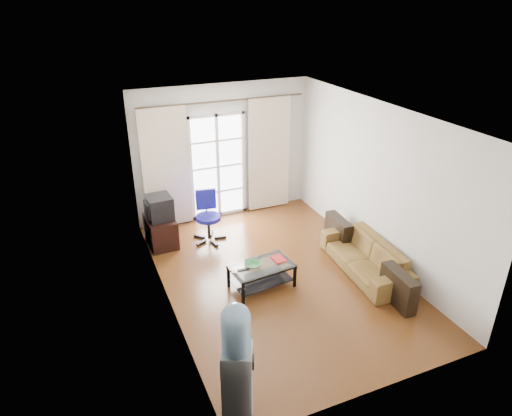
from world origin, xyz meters
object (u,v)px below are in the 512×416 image
(crt_tv, at_px, (158,208))
(water_cooler, at_px, (237,364))
(task_chair, at_px, (208,226))
(tv_stand, at_px, (161,231))
(coffee_table, at_px, (262,273))
(sofa, at_px, (365,257))

(crt_tv, xyz_separation_m, water_cooler, (-0.07, -4.16, 0.07))
(task_chair, bearing_deg, tv_stand, 177.36)
(task_chair, bearing_deg, coffee_table, -71.75)
(coffee_table, relative_size, crt_tv, 2.09)
(sofa, distance_m, task_chair, 2.90)
(sofa, xyz_separation_m, tv_stand, (-2.93, 2.21, -0.01))
(tv_stand, xyz_separation_m, task_chair, (0.86, -0.17, 0.02))
(tv_stand, xyz_separation_m, water_cooler, (-0.07, -4.15, 0.54))
(coffee_table, bearing_deg, crt_tv, 120.42)
(water_cooler, bearing_deg, tv_stand, 113.12)
(crt_tv, bearing_deg, coffee_table, -63.09)
(tv_stand, relative_size, water_cooler, 0.47)
(coffee_table, height_order, water_cooler, water_cooler)
(task_chair, bearing_deg, sofa, -35.92)
(coffee_table, xyz_separation_m, water_cooler, (-1.23, -2.18, 0.55))
(coffee_table, xyz_separation_m, tv_stand, (-1.16, 1.97, 0.01))
(task_chair, bearing_deg, crt_tv, 176.71)
(sofa, xyz_separation_m, task_chair, (-2.07, 2.04, 0.01))
(water_cooler, bearing_deg, task_chair, 100.94)
(task_chair, bearing_deg, water_cooler, -94.48)
(sofa, bearing_deg, tv_stand, -122.99)
(sofa, xyz_separation_m, coffee_table, (-1.77, 0.24, -0.02))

